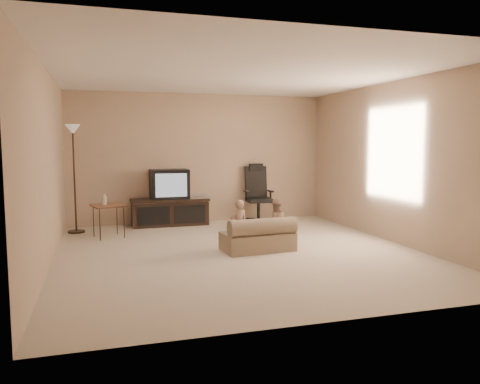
{
  "coord_description": "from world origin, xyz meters",
  "views": [
    {
      "loc": [
        -1.85,
        -6.29,
        1.55
      ],
      "look_at": [
        0.19,
        0.6,
        0.8
      ],
      "focal_mm": 35.0,
      "sensor_mm": 36.0,
      "label": 1
    }
  ],
  "objects_px": {
    "side_table": "(108,206)",
    "child_sofa": "(259,237)",
    "tv_stand": "(170,202)",
    "floor_lamp": "(74,154)",
    "toddler_right": "(275,224)",
    "office_chair": "(258,201)",
    "toddler_left": "(238,225)"
  },
  "relations": [
    {
      "from": "tv_stand",
      "to": "toddler_left",
      "type": "bearing_deg",
      "value": -75.89
    },
    {
      "from": "side_table",
      "to": "floor_lamp",
      "type": "height_order",
      "value": "floor_lamp"
    },
    {
      "from": "office_chair",
      "to": "toddler_right",
      "type": "relative_size",
      "value": 1.56
    },
    {
      "from": "tv_stand",
      "to": "floor_lamp",
      "type": "xyz_separation_m",
      "value": [
        -1.67,
        -0.29,
        0.92
      ]
    },
    {
      "from": "toddler_left",
      "to": "office_chair",
      "type": "bearing_deg",
      "value": -126.0
    },
    {
      "from": "floor_lamp",
      "to": "toddler_right",
      "type": "relative_size",
      "value": 2.55
    },
    {
      "from": "tv_stand",
      "to": "side_table",
      "type": "xyz_separation_m",
      "value": [
        -1.14,
        -0.89,
        0.09
      ]
    },
    {
      "from": "floor_lamp",
      "to": "toddler_right",
      "type": "distance_m",
      "value": 3.71
    },
    {
      "from": "side_table",
      "to": "toddler_left",
      "type": "height_order",
      "value": "toddler_left"
    },
    {
      "from": "toddler_left",
      "to": "child_sofa",
      "type": "bearing_deg",
      "value": 150.15
    },
    {
      "from": "floor_lamp",
      "to": "child_sofa",
      "type": "bearing_deg",
      "value": -40.73
    },
    {
      "from": "tv_stand",
      "to": "toddler_left",
      "type": "relative_size",
      "value": 1.99
    },
    {
      "from": "floor_lamp",
      "to": "toddler_right",
      "type": "xyz_separation_m",
      "value": [
        2.89,
        -2.11,
        -1.0
      ]
    },
    {
      "from": "tv_stand",
      "to": "side_table",
      "type": "distance_m",
      "value": 1.45
    },
    {
      "from": "office_chair",
      "to": "child_sofa",
      "type": "bearing_deg",
      "value": -104.61
    },
    {
      "from": "floor_lamp",
      "to": "child_sofa",
      "type": "relative_size",
      "value": 1.77
    },
    {
      "from": "tv_stand",
      "to": "toddler_right",
      "type": "xyz_separation_m",
      "value": [
        1.21,
        -2.4,
        -0.07
      ]
    },
    {
      "from": "child_sofa",
      "to": "toddler_right",
      "type": "relative_size",
      "value": 1.45
    },
    {
      "from": "office_chair",
      "to": "toddler_right",
      "type": "distance_m",
      "value": 2.39
    },
    {
      "from": "side_table",
      "to": "child_sofa",
      "type": "height_order",
      "value": "side_table"
    },
    {
      "from": "office_chair",
      "to": "side_table",
      "type": "relative_size",
      "value": 1.55
    },
    {
      "from": "floor_lamp",
      "to": "toddler_right",
      "type": "bearing_deg",
      "value": -36.21
    },
    {
      "from": "floor_lamp",
      "to": "office_chair",
      "type": "bearing_deg",
      "value": 3.73
    },
    {
      "from": "child_sofa",
      "to": "office_chair",
      "type": "bearing_deg",
      "value": 66.84
    },
    {
      "from": "office_chair",
      "to": "floor_lamp",
      "type": "relative_size",
      "value": 0.61
    },
    {
      "from": "tv_stand",
      "to": "toddler_right",
      "type": "bearing_deg",
      "value": -63.84
    },
    {
      "from": "side_table",
      "to": "floor_lamp",
      "type": "xyz_separation_m",
      "value": [
        -0.53,
        0.6,
        0.83
      ]
    },
    {
      "from": "office_chair",
      "to": "side_table",
      "type": "height_order",
      "value": "office_chair"
    },
    {
      "from": "office_chair",
      "to": "toddler_left",
      "type": "height_order",
      "value": "office_chair"
    },
    {
      "from": "side_table",
      "to": "tv_stand",
      "type": "bearing_deg",
      "value": 38.0
    },
    {
      "from": "toddler_right",
      "to": "office_chair",
      "type": "bearing_deg",
      "value": -98.33
    },
    {
      "from": "office_chair",
      "to": "toddler_left",
      "type": "distance_m",
      "value": 2.6
    }
  ]
}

